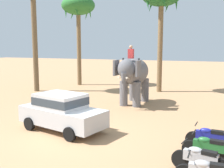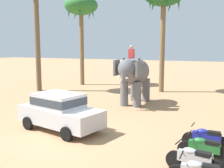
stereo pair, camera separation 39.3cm
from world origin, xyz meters
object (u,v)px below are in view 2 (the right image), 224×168
elephant_with_mahout (134,74)px  motorcycle_second_in_row (194,160)px  motorcycle_mid_row (204,148)px  car_sedan_foreground (60,110)px  motorcycle_fourth_in_row (207,138)px  palm_tree_left_of_road (81,8)px

elephant_with_mahout → motorcycle_second_in_row: elephant_with_mahout is taller
motorcycle_second_in_row → motorcycle_mid_row: (0.20, 1.06, 0.00)m
car_sedan_foreground → motorcycle_mid_row: 6.47m
motorcycle_second_in_row → motorcycle_fourth_in_row: size_ratio=0.99×
motorcycle_fourth_in_row → motorcycle_second_in_row: bearing=-95.3°
motorcycle_mid_row → palm_tree_left_of_road: 20.17m
palm_tree_left_of_road → motorcycle_fourth_in_row: bearing=-45.9°
elephant_with_mahout → motorcycle_mid_row: bearing=-56.6°
motorcycle_mid_row → motorcycle_second_in_row: bearing=-100.6°
motorcycle_second_in_row → car_sedan_foreground: bearing=161.6°
car_sedan_foreground → palm_tree_left_of_road: size_ratio=0.51×
motorcycle_second_in_row → motorcycle_fourth_in_row: bearing=84.7°
car_sedan_foreground → motorcycle_fourth_in_row: (6.37, 0.08, -0.46)m
motorcycle_second_in_row → palm_tree_left_of_road: 20.80m
car_sedan_foreground → palm_tree_left_of_road: bearing=115.5°
car_sedan_foreground → elephant_with_mahout: 6.79m
motorcycle_fourth_in_row → palm_tree_left_of_road: (-12.63, 13.04, 6.94)m
motorcycle_second_in_row → motorcycle_mid_row: 1.07m
motorcycle_second_in_row → motorcycle_fourth_in_row: 2.14m
car_sedan_foreground → motorcycle_mid_row: size_ratio=2.44×
elephant_with_mahout → motorcycle_second_in_row: size_ratio=2.18×
motorcycle_second_in_row → motorcycle_mid_row: size_ratio=0.99×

